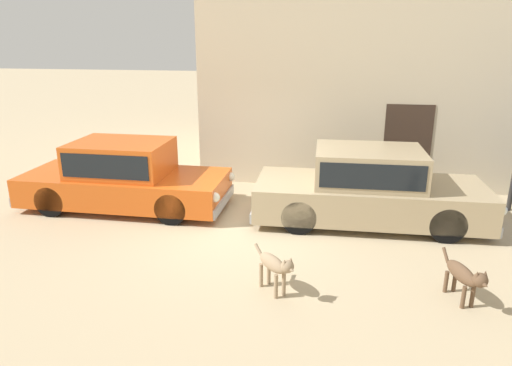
# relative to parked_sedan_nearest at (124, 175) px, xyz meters

# --- Properties ---
(ground_plane) EXTENTS (80.00, 80.00, 0.00)m
(ground_plane) POSITION_rel_parked_sedan_nearest_xyz_m (2.73, -0.82, -0.72)
(ground_plane) COLOR tan
(parked_sedan_nearest) EXTENTS (4.55, 1.80, 1.47)m
(parked_sedan_nearest) POSITION_rel_parked_sedan_nearest_xyz_m (0.00, 0.00, 0.00)
(parked_sedan_nearest) COLOR #D15619
(parked_sedan_nearest) RESTS_ON ground_plane
(parked_sedan_second) EXTENTS (4.68, 1.87, 1.51)m
(parked_sedan_second) POSITION_rel_parked_sedan_nearest_xyz_m (5.20, -0.02, 0.02)
(parked_sedan_second) COLOR tan
(parked_sedan_second) RESTS_ON ground_plane
(apartment_block) EXTENTS (14.62, 6.09, 8.53)m
(apartment_block) POSITION_rel_parked_sedan_nearest_xyz_m (8.40, 5.19, 3.54)
(apartment_block) COLOR beige
(apartment_block) RESTS_ON ground_plane
(stray_dog_spotted) EXTENTS (0.72, 0.78, 0.69)m
(stray_dog_spotted) POSITION_rel_parked_sedan_nearest_xyz_m (3.70, -3.07, -0.28)
(stray_dog_spotted) COLOR #997F60
(stray_dog_spotted) RESTS_ON ground_plane
(stray_dog_tan) EXTENTS (0.44, 1.04, 0.67)m
(stray_dog_tan) POSITION_rel_parked_sedan_nearest_xyz_m (6.35, -2.90, -0.30)
(stray_dog_tan) COLOR brown
(stray_dog_tan) RESTS_ON ground_plane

